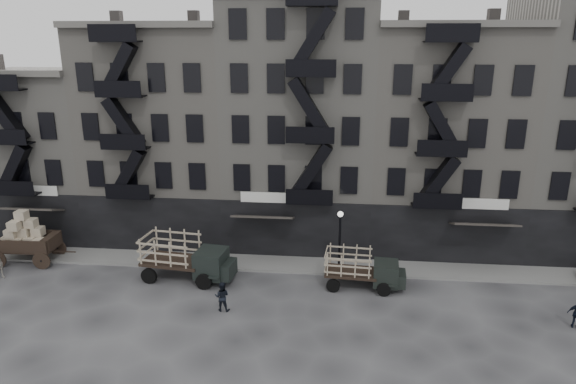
# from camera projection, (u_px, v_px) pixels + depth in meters

# --- Properties ---
(ground) EXTENTS (140.00, 140.00, 0.00)m
(ground) POSITION_uv_depth(u_px,v_px,m) (287.00, 292.00, 30.30)
(ground) COLOR #38383A
(ground) RESTS_ON ground
(sidewalk) EXTENTS (55.00, 2.50, 0.15)m
(sidewalk) POSITION_uv_depth(u_px,v_px,m) (293.00, 264.00, 33.85)
(sidewalk) COLOR slate
(sidewalk) RESTS_ON ground
(building_west) EXTENTS (10.00, 11.35, 13.20)m
(building_west) POSITION_uv_depth(u_px,v_px,m) (44.00, 150.00, 39.78)
(building_west) COLOR gray
(building_west) RESTS_ON ground
(building_midwest) EXTENTS (10.00, 11.35, 16.20)m
(building_midwest) POSITION_uv_depth(u_px,v_px,m) (168.00, 134.00, 38.40)
(building_midwest) COLOR gray
(building_midwest) RESTS_ON ground
(building_center) EXTENTS (10.00, 11.35, 18.20)m
(building_center) POSITION_uv_depth(u_px,v_px,m) (301.00, 122.00, 37.16)
(building_center) COLOR gray
(building_center) RESTS_ON ground
(building_mideast) EXTENTS (10.00, 11.35, 16.20)m
(building_mideast) POSITION_uv_depth(u_px,v_px,m) (441.00, 139.00, 36.51)
(building_mideast) COLOR gray
(building_mideast) RESTS_ON ground
(lamp_post) EXTENTS (0.36, 0.36, 4.28)m
(lamp_post) POSITION_uv_depth(u_px,v_px,m) (340.00, 234.00, 31.68)
(lamp_post) COLOR black
(lamp_post) RESTS_ON ground
(wagon) EXTENTS (4.20, 2.35, 3.51)m
(wagon) POSITION_uv_depth(u_px,v_px,m) (24.00, 234.00, 33.87)
(wagon) COLOR black
(wagon) RESTS_ON ground
(stake_truck_west) EXTENTS (5.90, 2.93, 2.86)m
(stake_truck_west) POSITION_uv_depth(u_px,v_px,m) (185.00, 255.00, 31.56)
(stake_truck_west) COLOR black
(stake_truck_west) RESTS_ON ground
(stake_truck_east) EXTENTS (4.84, 2.25, 2.37)m
(stake_truck_east) POSITION_uv_depth(u_px,v_px,m) (362.00, 267.00, 30.55)
(stake_truck_east) COLOR black
(stake_truck_east) RESTS_ON ground
(pedestrian_mid) EXTENTS (0.83, 0.64, 1.70)m
(pedestrian_mid) POSITION_uv_depth(u_px,v_px,m) (222.00, 296.00, 28.10)
(pedestrian_mid) COLOR black
(pedestrian_mid) RESTS_ON ground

